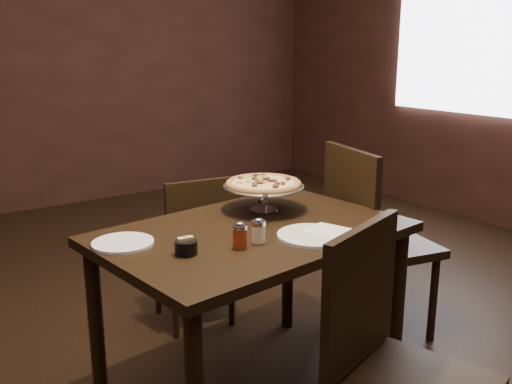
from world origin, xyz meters
TOP-DOWN VIEW (x-y plane):
  - room at (0.06, 0.03)m, footprint 6.04×7.04m
  - dining_table at (0.01, 0.03)m, footprint 1.28×0.92m
  - pizza_stand at (0.20, 0.22)m, footprint 0.36×0.36m
  - parmesan_shaker at (-0.06, -0.11)m, footprint 0.05×0.05m
  - pepper_flake_shaker at (-0.15, -0.11)m, footprint 0.06×0.06m
  - packet_caddy at (-0.34, -0.06)m, footprint 0.08×0.08m
  - napkin_stack at (0.22, -0.18)m, footprint 0.18×0.18m
  - plate_left at (-0.48, 0.16)m, footprint 0.23×0.23m
  - plate_near at (0.14, -0.18)m, footprint 0.27×0.27m
  - serving_spatula at (0.06, 0.03)m, footprint 0.15×0.15m
  - chair_far at (0.13, 0.72)m, footprint 0.44×0.44m
  - chair_near at (0.03, -0.71)m, footprint 0.55×0.55m
  - chair_side at (0.80, 0.13)m, footprint 0.55×0.55m

SIDE VIEW (x-z plane):
  - chair_far at x=0.13m, z-range 0.04..0.86m
  - chair_near at x=0.03m, z-range 0.04..0.98m
  - chair_side at x=0.80m, z-range 0.05..1.03m
  - dining_table at x=0.01m, z-range 0.28..1.02m
  - plate_left at x=-0.48m, z-range 0.75..0.76m
  - plate_near at x=0.14m, z-range 0.75..0.76m
  - napkin_stack at x=0.22m, z-range 0.75..0.76m
  - packet_caddy at x=-0.34m, z-range 0.74..0.81m
  - parmesan_shaker at x=-0.06m, z-range 0.74..0.84m
  - pepper_flake_shaker at x=-0.15m, z-range 0.74..0.84m
  - serving_spatula at x=0.06m, z-range 0.85..0.88m
  - pizza_stand at x=0.20m, z-range 0.79..0.94m
  - room at x=0.06m, z-range -0.02..2.82m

